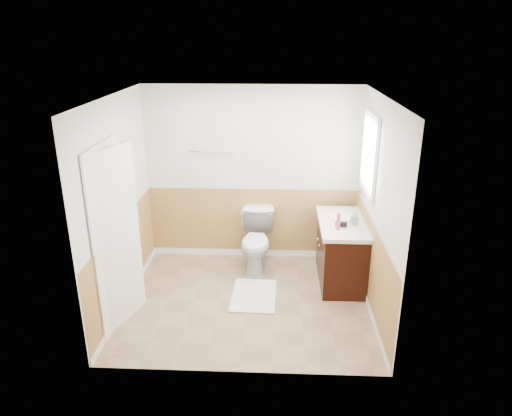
{
  "coord_description": "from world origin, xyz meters",
  "views": [
    {
      "loc": [
        0.34,
        -5.06,
        3.15
      ],
      "look_at": [
        0.1,
        0.25,
        1.15
      ],
      "focal_mm": 33.02,
      "sensor_mm": 36.0,
      "label": 1
    }
  ],
  "objects_px": {
    "bath_mat": "(254,295)",
    "lotion_bottle": "(338,221)",
    "toilet": "(257,241)",
    "vanity_cabinet": "(341,253)",
    "soap_dispenser": "(354,218)"
  },
  "relations": [
    {
      "from": "vanity_cabinet",
      "to": "lotion_bottle",
      "type": "distance_m",
      "value": 0.62
    },
    {
      "from": "vanity_cabinet",
      "to": "lotion_bottle",
      "type": "height_order",
      "value": "lotion_bottle"
    },
    {
      "from": "vanity_cabinet",
      "to": "soap_dispenser",
      "type": "distance_m",
      "value": 0.56
    },
    {
      "from": "bath_mat",
      "to": "vanity_cabinet",
      "type": "xyz_separation_m",
      "value": [
        1.13,
        0.47,
        0.39
      ]
    },
    {
      "from": "bath_mat",
      "to": "soap_dispenser",
      "type": "height_order",
      "value": "soap_dispenser"
    },
    {
      "from": "toilet",
      "to": "lotion_bottle",
      "type": "xyz_separation_m",
      "value": [
        1.03,
        -0.56,
        0.55
      ]
    },
    {
      "from": "toilet",
      "to": "soap_dispenser",
      "type": "xyz_separation_m",
      "value": [
        1.25,
        -0.39,
        0.54
      ]
    },
    {
      "from": "bath_mat",
      "to": "lotion_bottle",
      "type": "xyz_separation_m",
      "value": [
        1.03,
        0.22,
        0.95
      ]
    },
    {
      "from": "toilet",
      "to": "bath_mat",
      "type": "relative_size",
      "value": 1.02
    },
    {
      "from": "bath_mat",
      "to": "toilet",
      "type": "bearing_deg",
      "value": 90.0
    },
    {
      "from": "lotion_bottle",
      "to": "soap_dispenser",
      "type": "relative_size",
      "value": 1.19
    },
    {
      "from": "bath_mat",
      "to": "soap_dispenser",
      "type": "xyz_separation_m",
      "value": [
        1.25,
        0.38,
        0.93
      ]
    },
    {
      "from": "lotion_bottle",
      "to": "soap_dispenser",
      "type": "height_order",
      "value": "lotion_bottle"
    },
    {
      "from": "lotion_bottle",
      "to": "bath_mat",
      "type": "bearing_deg",
      "value": -168.2
    },
    {
      "from": "vanity_cabinet",
      "to": "lotion_bottle",
      "type": "xyz_separation_m",
      "value": [
        -0.1,
        -0.26,
        0.56
      ]
    }
  ]
}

